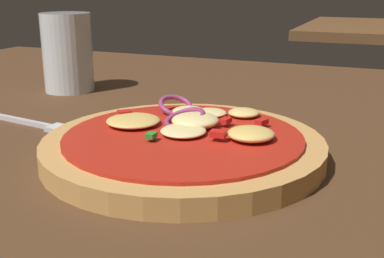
% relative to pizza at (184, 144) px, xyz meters
% --- Properties ---
extents(dining_table, '(1.28, 1.02, 0.03)m').
position_rel_pizza_xyz_m(dining_table, '(-0.01, 0.02, -0.03)').
color(dining_table, '#4C301C').
rests_on(dining_table, ground).
extents(pizza, '(0.25, 0.25, 0.04)m').
position_rel_pizza_xyz_m(pizza, '(0.00, 0.00, 0.00)').
color(pizza, tan).
rests_on(pizza, dining_table).
extents(fork, '(0.20, 0.04, 0.01)m').
position_rel_pizza_xyz_m(fork, '(-0.19, 0.02, -0.01)').
color(fork, silver).
rests_on(fork, dining_table).
extents(beer_glass, '(0.07, 0.07, 0.11)m').
position_rel_pizza_xyz_m(beer_glass, '(-0.25, 0.18, 0.04)').
color(beer_glass, silver).
rests_on(beer_glass, dining_table).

